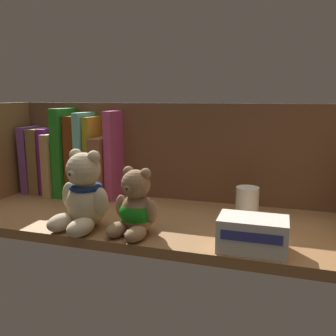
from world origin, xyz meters
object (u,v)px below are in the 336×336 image
(book_0, at_px, (35,159))
(book_1, at_px, (44,160))
(book_8, at_px, (106,167))
(teddy_bear_larger, at_px, (83,195))
(book_7, at_px, (96,157))
(teddy_bear_smaller, at_px, (136,208))
(book_3, at_px, (61,163))
(book_5, at_px, (80,155))
(pillar_candle, at_px, (247,204))
(small_product_box, at_px, (253,234))
(book_2, at_px, (53,160))
(book_4, at_px, (69,151))
(book_9, at_px, (116,155))
(book_6, at_px, (89,154))

(book_0, relative_size, book_1, 1.02)
(book_8, relative_size, teddy_bear_larger, 1.00)
(book_7, height_order, teddy_bear_larger, book_7)
(book_7, bearing_deg, teddy_bear_larger, -67.64)
(book_1, height_order, teddy_bear_smaller, book_1)
(book_1, bearing_deg, teddy_bear_smaller, -31.76)
(book_0, height_order, teddy_bear_smaller, book_0)
(book_3, xyz_separation_m, book_5, (0.06, 0.00, 0.02))
(teddy_bear_larger, bearing_deg, pillar_candle, 23.65)
(teddy_bear_larger, relative_size, small_product_box, 1.36)
(book_1, relative_size, book_5, 0.83)
(book_8, bearing_deg, book_2, 180.00)
(book_4, distance_m, book_9, 0.14)
(book_4, xyz_separation_m, book_6, (0.06, 0.00, -0.00))
(book_1, xyz_separation_m, pillar_candle, (0.56, -0.09, -0.05))
(book_7, xyz_separation_m, teddy_bear_larger, (0.09, -0.23, -0.04))
(book_7, xyz_separation_m, teddy_bear_smaller, (0.20, -0.23, -0.05))
(book_4, xyz_separation_m, book_8, (0.11, 0.00, -0.04))
(book_4, relative_size, book_6, 1.04)
(book_2, distance_m, small_product_box, 0.61)
(book_2, bearing_deg, book_0, 180.00)
(book_2, relative_size, book_3, 1.07)
(book_0, height_order, book_5, book_5)
(book_0, height_order, book_8, book_0)
(book_1, height_order, book_6, book_6)
(book_5, relative_size, book_8, 1.34)
(book_3, bearing_deg, teddy_bear_larger, -48.63)
(book_8, bearing_deg, book_3, 180.00)
(book_7, xyz_separation_m, book_9, (0.06, 0.00, 0.01))
(book_9, distance_m, teddy_bear_larger, 0.23)
(book_5, distance_m, book_9, 0.11)
(book_3, distance_m, book_9, 0.17)
(book_7, height_order, pillar_candle, book_7)
(book_0, bearing_deg, teddy_bear_larger, -38.67)
(book_5, xyz_separation_m, book_7, (0.05, 0.00, -0.00))
(book_2, relative_size, teddy_bear_larger, 1.12)
(book_0, relative_size, teddy_bear_larger, 1.14)
(book_2, height_order, book_3, book_2)
(book_6, height_order, book_8, book_6)
(small_product_box, bearing_deg, book_8, 148.81)
(book_5, distance_m, book_8, 0.08)
(book_0, bearing_deg, book_5, 0.00)
(book_6, distance_m, small_product_box, 0.51)
(book_1, bearing_deg, book_2, 0.00)
(book_3, distance_m, pillar_candle, 0.52)
(book_6, bearing_deg, teddy_bear_smaller, -45.15)
(book_7, bearing_deg, book_4, 180.00)
(teddy_bear_larger, bearing_deg, small_product_box, -2.02)
(book_9, bearing_deg, book_5, 180.00)
(teddy_bear_smaller, height_order, pillar_candle, teddy_bear_smaller)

